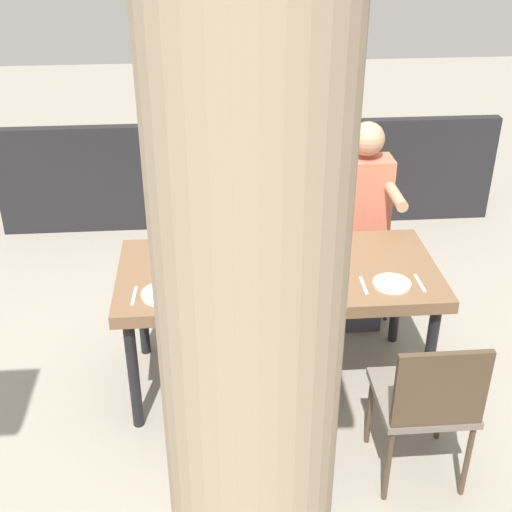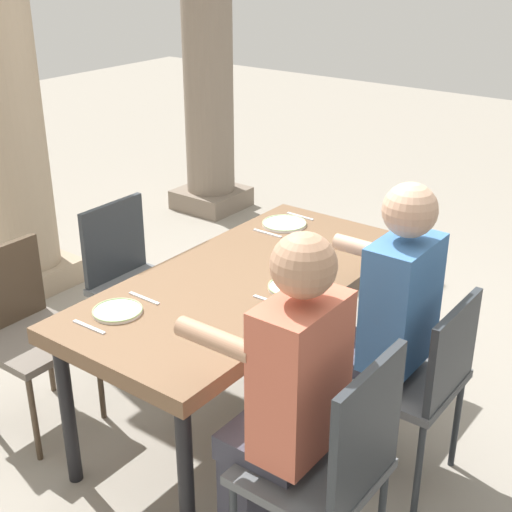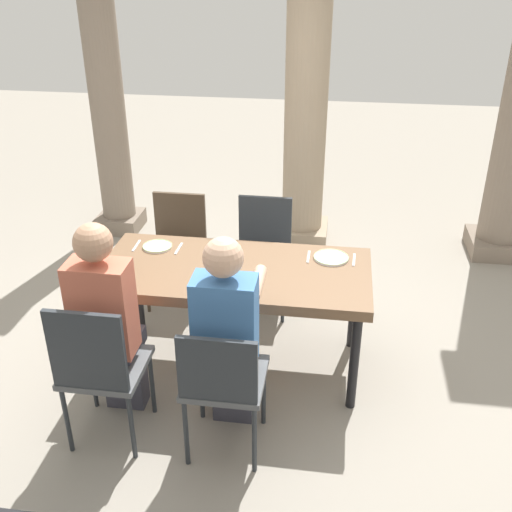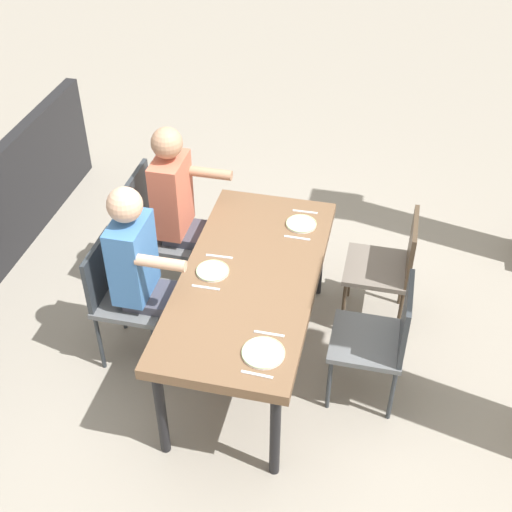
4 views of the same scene
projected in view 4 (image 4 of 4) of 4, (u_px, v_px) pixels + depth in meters
ground_plane at (250, 361)px, 4.60m from camera, size 16.00×16.00×0.00m
dining_table at (250, 284)px, 4.17m from camera, size 1.74×0.81×0.76m
chair_west_north at (390, 263)px, 4.60m from camera, size 0.44×0.44×0.87m
chair_west_south at (156, 225)px, 4.86m from camera, size 0.44×0.44×0.97m
chair_mid_north at (382, 336)px, 4.08m from camera, size 0.44×0.44×0.88m
chair_mid_south at (122, 292)px, 4.36m from camera, size 0.44×0.44×0.88m
diner_woman_green at (181, 210)px, 4.73m from camera, size 0.35×0.49×1.34m
diner_man_white at (144, 274)px, 4.21m from camera, size 0.35×0.50×1.32m
plate_0 at (301, 224)px, 4.52m from camera, size 0.20×0.20×0.02m
fork_0 at (305, 212)px, 4.63m from camera, size 0.02×0.17×0.01m
spoon_0 at (297, 238)px, 4.41m from camera, size 0.02×0.17×0.01m
plate_1 at (213, 271)px, 4.14m from camera, size 0.20×0.20×0.02m
fork_1 at (219, 256)px, 4.26m from camera, size 0.02×0.17×0.01m
spoon_1 at (206, 288)px, 4.03m from camera, size 0.02×0.17×0.01m
plate_2 at (263, 353)px, 3.62m from camera, size 0.23×0.23×0.02m
fork_2 at (269, 334)px, 3.73m from camera, size 0.02×0.17×0.01m
spoon_2 at (257, 375)px, 3.51m from camera, size 0.02×0.17×0.01m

